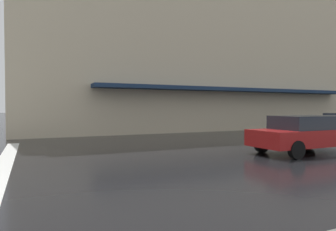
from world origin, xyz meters
name	(u,v)px	position (x,y,z in m)	size (l,w,h in m)	color
haussmann_block_corner	(188,22)	(19.71, -16.77, 9.84)	(15.63, 29.80, 20.10)	beige
car_red	(304,133)	(2.50, -12.41, 0.76)	(1.85, 4.10, 1.41)	maroon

